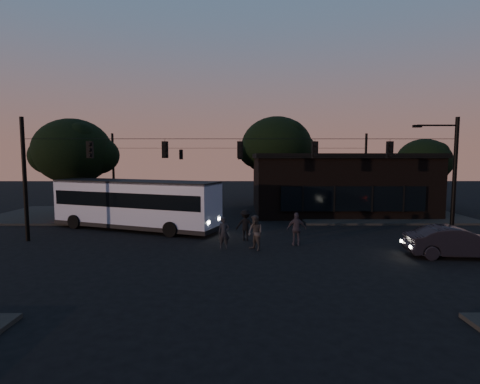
{
  "coord_description": "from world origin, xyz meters",
  "views": [
    {
      "loc": [
        -0.07,
        -18.56,
        5.14
      ],
      "look_at": [
        0.0,
        4.0,
        3.0
      ],
      "focal_mm": 28.0,
      "sensor_mm": 36.0,
      "label": 1
    }
  ],
  "objects_px": {
    "building": "(337,183)",
    "bus": "(135,202)",
    "pedestrian_b": "(255,233)",
    "pedestrian_c": "(297,229)",
    "pedestrian_d": "(246,225)",
    "car": "(455,242)",
    "pedestrian_a": "(224,233)"
  },
  "relations": [
    {
      "from": "building",
      "to": "car",
      "type": "xyz_separation_m",
      "value": [
        2.0,
        -15.81,
        -1.92
      ]
    },
    {
      "from": "building",
      "to": "pedestrian_b",
      "type": "bearing_deg",
      "value": -119.71
    },
    {
      "from": "building",
      "to": "pedestrian_b",
      "type": "height_order",
      "value": "building"
    },
    {
      "from": "car",
      "to": "pedestrian_a",
      "type": "distance_m",
      "value": 12.04
    },
    {
      "from": "building",
      "to": "pedestrian_b",
      "type": "xyz_separation_m",
      "value": [
        -8.16,
        -14.31,
        -1.74
      ]
    },
    {
      "from": "bus",
      "to": "pedestrian_b",
      "type": "distance_m",
      "value": 10.21
    },
    {
      "from": "bus",
      "to": "pedestrian_c",
      "type": "distance_m",
      "value": 11.76
    },
    {
      "from": "pedestrian_d",
      "to": "pedestrian_c",
      "type": "bearing_deg",
      "value": 161.58
    },
    {
      "from": "car",
      "to": "pedestrian_a",
      "type": "height_order",
      "value": "pedestrian_a"
    },
    {
      "from": "pedestrian_c",
      "to": "pedestrian_d",
      "type": "distance_m",
      "value": 3.23
    },
    {
      "from": "car",
      "to": "pedestrian_d",
      "type": "xyz_separation_m",
      "value": [
        -10.65,
        3.96,
        0.16
      ]
    },
    {
      "from": "pedestrian_b",
      "to": "pedestrian_a",
      "type": "bearing_deg",
      "value": -139.08
    },
    {
      "from": "bus",
      "to": "pedestrian_b",
      "type": "height_order",
      "value": "bus"
    },
    {
      "from": "bus",
      "to": "building",
      "type": "bearing_deg",
      "value": 48.09
    },
    {
      "from": "building",
      "to": "bus",
      "type": "relative_size",
      "value": 1.23
    },
    {
      "from": "car",
      "to": "pedestrian_b",
      "type": "distance_m",
      "value": 10.27
    },
    {
      "from": "car",
      "to": "pedestrian_b",
      "type": "xyz_separation_m",
      "value": [
        -10.16,
        1.51,
        0.17
      ]
    },
    {
      "from": "pedestrian_c",
      "to": "bus",
      "type": "bearing_deg",
      "value": -26.88
    },
    {
      "from": "bus",
      "to": "car",
      "type": "relative_size",
      "value": 2.6
    },
    {
      "from": "building",
      "to": "car",
      "type": "height_order",
      "value": "building"
    },
    {
      "from": "building",
      "to": "pedestrian_d",
      "type": "height_order",
      "value": "building"
    },
    {
      "from": "building",
      "to": "pedestrian_a",
      "type": "bearing_deg",
      "value": -125.37
    },
    {
      "from": "car",
      "to": "bus",
      "type": "bearing_deg",
      "value": 72.68
    },
    {
      "from": "pedestrian_c",
      "to": "pedestrian_a",
      "type": "bearing_deg",
      "value": 7.81
    },
    {
      "from": "pedestrian_a",
      "to": "pedestrian_c",
      "type": "xyz_separation_m",
      "value": [
        4.17,
        0.74,
        0.07
      ]
    },
    {
      "from": "bus",
      "to": "pedestrian_c",
      "type": "relative_size",
      "value": 6.48
    },
    {
      "from": "car",
      "to": "pedestrian_a",
      "type": "bearing_deg",
      "value": 85.96
    },
    {
      "from": "pedestrian_c",
      "to": "pedestrian_d",
      "type": "bearing_deg",
      "value": -27.16
    },
    {
      "from": "pedestrian_b",
      "to": "pedestrian_d",
      "type": "bearing_deg",
      "value": 153.76
    },
    {
      "from": "pedestrian_b",
      "to": "pedestrian_c",
      "type": "height_order",
      "value": "pedestrian_b"
    },
    {
      "from": "building",
      "to": "pedestrian_c",
      "type": "height_order",
      "value": "building"
    },
    {
      "from": "bus",
      "to": "pedestrian_c",
      "type": "xyz_separation_m",
      "value": [
        10.66,
        -4.89,
        -0.98
      ]
    }
  ]
}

